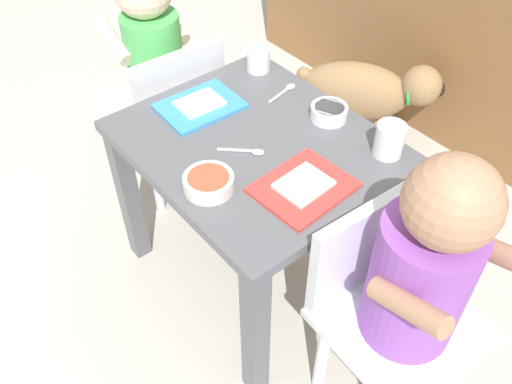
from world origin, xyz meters
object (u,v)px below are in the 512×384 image
at_px(food_tray_right, 303,187).
at_px(spoon_by_right_tray, 246,151).
at_px(dog, 365,91).
at_px(water_cup_right, 258,61).
at_px(dining_table, 256,169).
at_px(spoon_by_left_tray, 285,91).
at_px(water_cup_left, 389,141).
at_px(food_tray_left, 200,105).
at_px(cereal_bowl_left_side, 209,182).
at_px(veggie_bowl_near, 329,112).
at_px(seated_child_left, 156,59).
at_px(seated_child_right, 417,273).

height_order(food_tray_right, spoon_by_right_tray, food_tray_right).
height_order(dog, spoon_by_right_tray, spoon_by_right_tray).
bearing_deg(water_cup_right, dining_table, -40.58).
distance_m(dog, water_cup_right, 0.53).
xyz_separation_m(dining_table, spoon_by_left_tray, (-0.10, 0.17, 0.09)).
bearing_deg(food_tray_right, water_cup_left, 81.17).
bearing_deg(food_tray_left, cereal_bowl_left_side, -31.40).
xyz_separation_m(spoon_by_left_tray, spoon_by_right_tray, (0.12, -0.21, 0.00)).
distance_m(water_cup_right, veggie_bowl_near, 0.26).
xyz_separation_m(dining_table, veggie_bowl_near, (0.04, 0.18, 0.10)).
bearing_deg(food_tray_right, dog, 120.54).
height_order(food_tray_left, water_cup_right, water_cup_right).
bearing_deg(water_cup_right, seated_child_left, -144.77).
relative_size(seated_child_left, food_tray_left, 3.68).
bearing_deg(seated_child_right, water_cup_left, 140.70).
bearing_deg(food_tray_right, seated_child_left, 175.75).
bearing_deg(water_cup_left, water_cup_right, -179.83).
relative_size(food_tray_left, spoon_by_left_tray, 1.93).
distance_m(seated_child_left, seated_child_right, 0.90).
bearing_deg(food_tray_left, seated_child_left, 170.23).
bearing_deg(dining_table, water_cup_right, 139.42).
bearing_deg(water_cup_left, spoon_by_right_tray, -129.83).
xyz_separation_m(dining_table, food_tray_left, (-0.18, -0.02, 0.09)).
relative_size(water_cup_right, cereal_bowl_left_side, 0.58).
xyz_separation_m(dog, spoon_by_left_tray, (0.11, -0.47, 0.26)).
bearing_deg(spoon_by_right_tray, seated_child_right, 4.46).
bearing_deg(water_cup_left, veggie_bowl_near, -177.23).
bearing_deg(dog, dining_table, -71.54).
height_order(seated_child_left, water_cup_left, seated_child_left).
bearing_deg(water_cup_right, cereal_bowl_left_side, -52.17).
bearing_deg(food_tray_right, food_tray_left, 180.00).
bearing_deg(spoon_by_left_tray, veggie_bowl_near, 3.20).
bearing_deg(cereal_bowl_left_side, veggie_bowl_near, 92.38).
xyz_separation_m(dining_table, water_cup_left, (0.21, 0.19, 0.12)).
xyz_separation_m(dining_table, seated_child_right, (0.45, -0.01, 0.08)).
height_order(cereal_bowl_left_side, spoon_by_left_tray, cereal_bowl_left_side).
height_order(seated_child_left, dog, seated_child_left).
bearing_deg(food_tray_right, dining_table, 172.21).
bearing_deg(water_cup_right, food_tray_left, -79.51).
xyz_separation_m(food_tray_right, spoon_by_left_tray, (-0.28, 0.20, -0.00)).
height_order(dining_table, dog, dining_table).
xyz_separation_m(food_tray_right, water_cup_right, (-0.40, 0.21, 0.02)).
height_order(seated_child_left, spoon_by_left_tray, seated_child_left).
height_order(dining_table, cereal_bowl_left_side, cereal_bowl_left_side).
bearing_deg(spoon_by_left_tray, seated_child_right, -18.14).
bearing_deg(dog, veggie_bowl_near, -60.80).
distance_m(food_tray_left, spoon_by_right_tray, 0.20).
xyz_separation_m(dining_table, dog, (-0.21, 0.64, -0.17)).
bearing_deg(cereal_bowl_left_side, food_tray_left, 148.60).
relative_size(dining_table, seated_child_right, 0.81).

